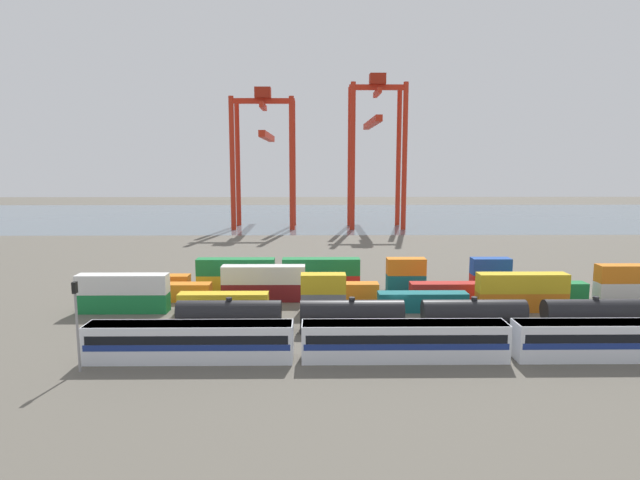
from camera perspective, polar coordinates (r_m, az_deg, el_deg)
ground_plane at (r=113.19m, az=5.03°, el=-2.05°), size 420.00×420.00×0.00m
harbour_water at (r=205.26m, az=2.47°, el=2.55°), size 400.00×110.00×0.01m
passenger_train at (r=56.50m, az=8.90°, el=-10.34°), size 64.52×3.14×3.90m
freight_tank_row at (r=67.55m, az=15.93°, el=-7.65°), size 70.63×2.72×4.18m
signal_mast at (r=56.77m, az=-24.36°, el=-7.22°), size 0.36×0.60×8.84m
shipping_container_0 at (r=77.82m, az=-20.06°, el=-6.24°), size 12.10×2.44×2.60m
shipping_container_1 at (r=77.23m, az=-20.16°, el=-4.37°), size 12.10×2.44×2.60m
shipping_container_2 at (r=74.46m, az=-10.16°, el=-6.51°), size 12.10×2.44×2.60m
shipping_container_3 at (r=73.46m, az=0.35°, el=-6.58°), size 6.04×2.44×2.60m
shipping_container_4 at (r=72.84m, az=0.35°, el=-4.60°), size 6.04×2.44×2.60m
shipping_container_5 at (r=74.92m, az=10.79°, el=-6.43°), size 12.10×2.44×2.60m
shipping_container_6 at (r=78.70m, az=20.51°, el=-6.11°), size 12.10×2.44×2.60m
shipping_container_7 at (r=78.12m, az=20.61°, el=-4.26°), size 12.10×2.44×2.60m
shipping_container_8 at (r=81.97m, az=-15.64°, el=-5.33°), size 12.10×2.44×2.60m
shipping_container_9 at (r=79.54m, az=-5.97°, el=-5.48°), size 12.10×2.44×2.60m
shipping_container_10 at (r=78.97m, az=-6.00°, el=-3.64°), size 12.10×2.44×2.60m
shipping_container_11 at (r=79.47m, az=4.01°, el=-5.46°), size 6.04×2.44×2.60m
shipping_container_12 at (r=81.74m, az=13.71°, el=-5.30°), size 12.10×2.44×2.60m
shipping_container_13 at (r=86.18m, az=22.64°, el=-5.01°), size 12.10×2.44×2.60m
shipping_container_14 at (r=92.47m, az=30.52°, el=-4.65°), size 12.10×2.44×2.60m
shipping_container_15 at (r=91.98m, az=30.64°, el=-3.07°), size 12.10×2.44×2.60m
shipping_container_17 at (r=88.75m, az=-17.45°, el=-4.38°), size 12.10×2.44×2.60m
shipping_container_18 at (r=85.86m, az=-8.86°, el=-4.51°), size 12.10×2.44×2.60m
shipping_container_19 at (r=85.33m, az=-8.90°, el=-2.81°), size 12.10×2.44×2.60m
shipping_container_20 at (r=85.00m, az=0.11°, el=-4.55°), size 12.10×2.44×2.60m
shipping_container_21 at (r=84.46m, az=0.11°, el=-2.82°), size 12.10×2.44×2.60m
shipping_container_22 at (r=86.22m, az=9.05°, el=-4.47°), size 6.04×2.44×2.60m
shipping_container_23 at (r=85.69m, az=9.09°, el=-2.77°), size 6.04×2.44×2.60m
shipping_container_24 at (r=89.44m, az=17.54°, el=-4.29°), size 6.04×2.44×2.60m
shipping_container_25 at (r=88.93m, az=17.61°, el=-2.65°), size 6.04×2.44×2.60m
gantry_crane_west at (r=172.03m, az=-5.88°, el=10.03°), size 19.28×40.07×42.63m
gantry_crane_central at (r=172.58m, az=5.89°, el=10.89°), size 17.10×41.19×46.72m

